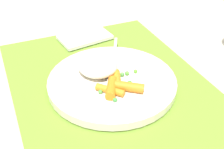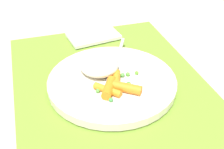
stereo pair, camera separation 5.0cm
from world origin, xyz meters
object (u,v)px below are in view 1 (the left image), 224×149
Objects in this scene: rice_mound at (97,65)px; napkin at (85,37)px; plate at (112,82)px; fork at (113,69)px; carrot_portion at (118,86)px.

rice_mound is 0.17m from napkin.
plate is at bearing 26.47° from rice_mound.
napkin is (-0.20, 0.01, -0.00)m from plate.
rice_mound is 0.03m from fork.
plate is 2.03× the size of napkin.
fork is at bearing -0.38° from napkin.
fork is at bearing 153.30° from plate.
plate is 0.20m from napkin.
plate is at bearing -3.95° from napkin.
plate is 2.95× the size of carrot_portion.
fork reaches higher than napkin.
rice_mound is at bearing -169.07° from carrot_portion.
fork is (-0.06, 0.02, -0.01)m from carrot_portion.
napkin is at bearing 176.05° from plate.
carrot_portion is (0.04, -0.00, 0.02)m from plate.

